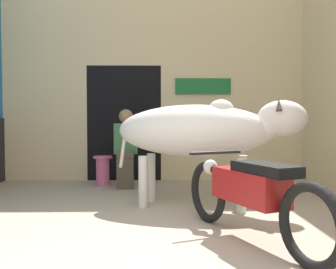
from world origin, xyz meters
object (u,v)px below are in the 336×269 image
at_px(cow, 203,131).
at_px(shopkeeper_seated, 126,145).
at_px(motorcycle_near, 250,193).
at_px(plastic_stool, 103,170).

xyz_separation_m(cow, shopkeeper_seated, (-1.06, 1.39, -0.27)).
xyz_separation_m(cow, motorcycle_near, (0.25, -1.35, -0.50)).
relative_size(motorcycle_near, shopkeeper_seated, 1.59).
distance_m(shopkeeper_seated, plastic_stool, 0.60).
relative_size(shopkeeper_seated, plastic_stool, 2.57).
distance_m(motorcycle_near, plastic_stool, 3.41).
relative_size(cow, motorcycle_near, 1.19).
xyz_separation_m(cow, plastic_stool, (-1.45, 1.59, -0.68)).
distance_m(cow, motorcycle_near, 1.47).
bearing_deg(plastic_stool, shopkeeper_seated, -27.01).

